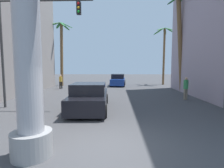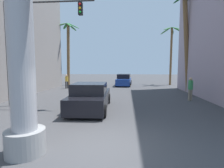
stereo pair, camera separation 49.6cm
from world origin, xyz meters
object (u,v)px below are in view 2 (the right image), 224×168
(traffic_light_mast, at_px, (32,33))
(palm_tree_mid_right, at_px, (187,37))
(pedestrian_far_left, at_px, (67,80))
(pedestrian_mid_right, at_px, (190,87))
(palm_tree_far_left, at_px, (68,47))
(palm_tree_far_right, at_px, (171,47))
(car_lead, at_px, (91,97))
(car_far, at_px, (124,80))

(traffic_light_mast, xyz_separation_m, palm_tree_mid_right, (11.46, 7.50, 0.87))
(pedestrian_far_left, relative_size, pedestrian_mid_right, 0.94)
(palm_tree_far_left, height_order, pedestrian_far_left, palm_tree_far_left)
(palm_tree_mid_right, relative_size, palm_tree_far_right, 1.19)
(pedestrian_far_left, distance_m, pedestrian_mid_right, 13.21)
(car_lead, xyz_separation_m, car_far, (1.68, 13.40, 0.03))
(palm_tree_far_right, bearing_deg, palm_tree_far_left, -172.55)
(palm_tree_far_right, xyz_separation_m, pedestrian_far_left, (-12.93, -5.33, -4.30))
(pedestrian_far_left, bearing_deg, car_lead, -63.40)
(car_lead, bearing_deg, palm_tree_far_right, 61.65)
(car_lead, xyz_separation_m, pedestrian_far_left, (-4.84, 9.67, 0.23))
(traffic_light_mast, bearing_deg, palm_tree_mid_right, 33.21)
(palm_tree_mid_right, distance_m, palm_tree_far_left, 14.63)
(car_lead, height_order, pedestrian_mid_right, pedestrian_mid_right)
(traffic_light_mast, bearing_deg, car_lead, -6.43)
(car_far, height_order, palm_tree_mid_right, palm_tree_mid_right)
(palm_tree_mid_right, bearing_deg, pedestrian_far_left, 172.10)
(palm_tree_far_left, distance_m, palm_tree_far_right, 14.02)
(car_lead, bearing_deg, pedestrian_mid_right, 26.18)
(palm_tree_mid_right, xyz_separation_m, palm_tree_far_right, (0.26, 7.09, -0.12))
(palm_tree_far_left, bearing_deg, car_lead, -66.23)
(pedestrian_mid_right, bearing_deg, car_far, 116.71)
(traffic_light_mast, relative_size, car_lead, 1.29)
(car_far, bearing_deg, traffic_light_mast, -112.20)
(palm_tree_far_left, relative_size, palm_tree_far_right, 1.05)
(traffic_light_mast, height_order, car_lead, traffic_light_mast)
(car_lead, bearing_deg, car_far, 82.85)
(pedestrian_far_left, bearing_deg, car_far, 29.79)
(palm_tree_far_left, relative_size, pedestrian_far_left, 5.18)
(car_lead, distance_m, pedestrian_far_left, 10.81)
(traffic_light_mast, height_order, car_far, traffic_light_mast)
(traffic_light_mast, xyz_separation_m, pedestrian_mid_right, (10.37, 2.91, -3.49))
(palm_tree_far_left, bearing_deg, palm_tree_far_right, 7.45)
(car_far, relative_size, palm_tree_far_right, 0.58)
(traffic_light_mast, xyz_separation_m, car_far, (5.30, 12.99, -3.75))
(car_far, height_order, palm_tree_far_right, palm_tree_far_right)
(car_lead, xyz_separation_m, palm_tree_far_right, (8.09, 15.00, 4.53))
(traffic_light_mast, bearing_deg, pedestrian_mid_right, 15.68)
(car_lead, relative_size, palm_tree_far_right, 0.62)
(car_far, distance_m, palm_tree_far_right, 8.00)
(palm_tree_mid_right, xyz_separation_m, palm_tree_far_left, (-13.64, 5.27, -0.23))
(car_lead, height_order, palm_tree_mid_right, palm_tree_mid_right)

